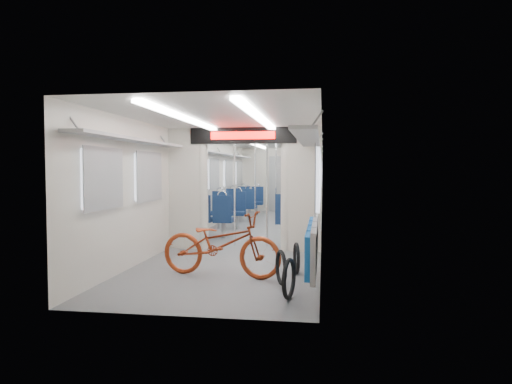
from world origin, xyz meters
TOP-DOWN VIEW (x-y plane):
  - carriage at (0.00, -0.27)m, footprint 12.00×12.02m
  - bicycle at (0.05, -4.21)m, footprint 1.85×0.89m
  - flip_bench at (1.35, -4.72)m, footprint 0.12×2.15m
  - bike_hoop_a at (1.09, -5.21)m, footprint 0.14×0.49m
  - bike_hoop_b at (0.94, -4.58)m, footprint 0.21×0.46m
  - bike_hoop_c at (1.10, -3.90)m, footprint 0.14×0.46m
  - seat_bay_near_left at (-0.93, 0.17)m, footprint 0.88×1.95m
  - seat_bay_near_right at (0.93, 0.17)m, footprint 0.92×2.11m
  - seat_bay_far_left at (-0.93, 3.73)m, footprint 0.88×1.93m
  - seat_bay_far_right at (0.94, 3.11)m, footprint 0.93×2.15m
  - stanchion_near_left at (-0.26, -1.58)m, footprint 0.04×0.04m
  - stanchion_near_right at (0.39, -1.59)m, footprint 0.04×0.04m
  - stanchion_far_left at (-0.33, 1.69)m, footprint 0.04×0.04m
  - stanchion_far_right at (0.22, 1.74)m, footprint 0.04×0.04m

SIDE VIEW (x-z plane):
  - bike_hoop_c at x=1.10m, z-range -0.03..0.44m
  - bike_hoop_b at x=0.94m, z-range -0.03..0.44m
  - bike_hoop_a at x=1.09m, z-range -0.03..0.46m
  - bicycle at x=0.05m, z-range 0.00..0.93m
  - seat_bay_far_left at x=-0.93m, z-range 0.00..1.05m
  - seat_bay_near_left at x=-0.93m, z-range 0.00..1.06m
  - seat_bay_near_right at x=0.93m, z-range -0.01..1.10m
  - seat_bay_far_right at x=0.94m, z-range -0.01..1.12m
  - flip_bench at x=1.35m, z-range 0.30..0.86m
  - stanchion_near_left at x=-0.26m, z-range 0.00..2.30m
  - stanchion_near_right at x=0.39m, z-range 0.00..2.30m
  - stanchion_far_left at x=-0.33m, z-range 0.00..2.30m
  - stanchion_far_right at x=0.22m, z-range 0.00..2.30m
  - carriage at x=0.00m, z-range 0.35..2.66m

